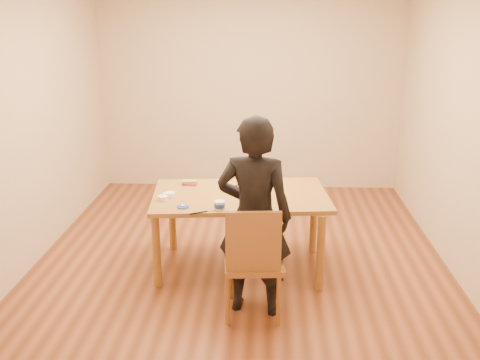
# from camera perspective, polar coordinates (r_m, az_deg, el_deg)

# --- Properties ---
(room_shell) EXTENTS (4.00, 4.50, 2.70)m
(room_shell) POSITION_cam_1_polar(r_m,az_deg,el_deg) (5.32, 0.32, 6.73)
(room_shell) COLOR #5B2E16
(room_shell) RESTS_ON ground
(dining_table) EXTENTS (1.68, 1.10, 0.04)m
(dining_table) POSITION_cam_1_polar(r_m,az_deg,el_deg) (4.91, 0.03, -1.71)
(dining_table) COLOR brown
(dining_table) RESTS_ON floor
(dining_chair) EXTENTS (0.50, 0.50, 0.04)m
(dining_chair) POSITION_cam_1_polar(r_m,az_deg,el_deg) (4.30, 1.49, -8.72)
(dining_chair) COLOR brown
(dining_chair) RESTS_ON floor
(cake_plate) EXTENTS (0.32, 0.32, 0.02)m
(cake_plate) POSITION_cam_1_polar(r_m,az_deg,el_deg) (5.00, 1.07, -0.96)
(cake_plate) COLOR #B50C0E
(cake_plate) RESTS_ON dining_table
(cake) EXTENTS (0.24, 0.24, 0.08)m
(cake) POSITION_cam_1_polar(r_m,az_deg,el_deg) (4.99, 1.07, -0.42)
(cake) COLOR white
(cake) RESTS_ON cake_plate
(frosting_dome) EXTENTS (0.23, 0.23, 0.03)m
(frosting_dome) POSITION_cam_1_polar(r_m,az_deg,el_deg) (4.97, 1.07, 0.13)
(frosting_dome) COLOR white
(frosting_dome) RESTS_ON cake
(frosting_tub) EXTENTS (0.09, 0.09, 0.08)m
(frosting_tub) POSITION_cam_1_polar(r_m,az_deg,el_deg) (4.52, -2.20, -2.72)
(frosting_tub) COLOR white
(frosting_tub) RESTS_ON dining_table
(frosting_lid) EXTENTS (0.11, 0.11, 0.01)m
(frosting_lid) POSITION_cam_1_polar(r_m,az_deg,el_deg) (4.61, -6.12, -2.84)
(frosting_lid) COLOR #18389E
(frosting_lid) RESTS_ON dining_table
(frosting_dollop) EXTENTS (0.04, 0.04, 0.02)m
(frosting_dollop) POSITION_cam_1_polar(r_m,az_deg,el_deg) (4.60, -6.12, -2.69)
(frosting_dollop) COLOR white
(frosting_dollop) RESTS_ON frosting_lid
(ramekin_green) EXTENTS (0.09, 0.09, 0.04)m
(ramekin_green) POSITION_cam_1_polar(r_m,az_deg,el_deg) (4.79, -8.23, -1.92)
(ramekin_green) COLOR white
(ramekin_green) RESTS_ON dining_table
(ramekin_yellow) EXTENTS (0.09, 0.09, 0.04)m
(ramekin_yellow) POSITION_cam_1_polar(r_m,az_deg,el_deg) (4.85, -7.45, -1.58)
(ramekin_yellow) COLOR white
(ramekin_yellow) RESTS_ON dining_table
(ramekin_multi) EXTENTS (0.08, 0.08, 0.04)m
(ramekin_multi) POSITION_cam_1_polar(r_m,az_deg,el_deg) (4.86, -7.78, -1.61)
(ramekin_multi) COLOR white
(ramekin_multi) RESTS_ON dining_table
(candy_box_pink) EXTENTS (0.15, 0.09, 0.02)m
(candy_box_pink) POSITION_cam_1_polar(r_m,az_deg,el_deg) (5.17, -5.35, -0.41)
(candy_box_pink) COLOR #DE3469
(candy_box_pink) RESTS_ON dining_table
(candy_box_green) EXTENTS (0.15, 0.08, 0.02)m
(candy_box_green) POSITION_cam_1_polar(r_m,az_deg,el_deg) (5.17, -5.41, -0.16)
(candy_box_green) COLOR #26951B
(candy_box_green) RESTS_ON candy_box_pink
(spatula) EXTENTS (0.15, 0.09, 0.01)m
(spatula) POSITION_cam_1_polar(r_m,az_deg,el_deg) (4.46, -4.43, -3.49)
(spatula) COLOR black
(spatula) RESTS_ON dining_table
(person) EXTENTS (0.65, 0.47, 1.63)m
(person) POSITION_cam_1_polar(r_m,az_deg,el_deg) (4.19, 1.54, -3.98)
(person) COLOR black
(person) RESTS_ON floor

